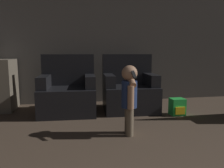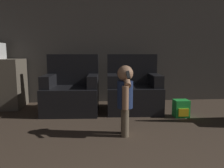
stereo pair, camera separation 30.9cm
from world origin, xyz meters
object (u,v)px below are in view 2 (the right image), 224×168
(armchair_left, at_px, (72,92))
(armchair_right, at_px, (133,91))
(toy_backpack, at_px, (181,108))
(person_toddler, at_px, (125,95))

(armchair_left, xyz_separation_m, armchair_right, (1.06, -0.00, 0.00))
(toy_backpack, bearing_deg, armchair_right, 145.72)
(armchair_left, xyz_separation_m, person_toddler, (0.75, -1.16, 0.17))
(armchair_right, bearing_deg, person_toddler, -101.54)
(person_toddler, relative_size, toy_backpack, 3.17)
(armchair_right, distance_m, toy_backpack, 0.85)
(armchair_left, height_order, armchair_right, same)
(armchair_right, distance_m, person_toddler, 1.21)
(toy_backpack, bearing_deg, person_toddler, -145.11)
(armchair_right, height_order, toy_backpack, armchair_right)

